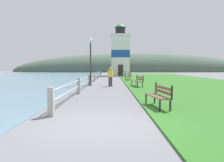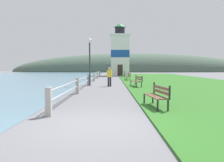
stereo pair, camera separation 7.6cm
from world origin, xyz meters
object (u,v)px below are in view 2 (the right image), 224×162
Objects in this scene: park_bench_near at (158,94)px; person_strolling at (110,76)px; park_bench_far at (128,76)px; park_bench_midway at (137,80)px; park_bench_by_lighthouse at (124,74)px; lamp_post at (90,53)px; lighthouse at (120,53)px.

person_strolling is (-1.93, 9.45, 0.31)m from park_bench_near.
park_bench_far is at bearing -98.00° from park_bench_near.
park_bench_midway is at bearing -91.85° from person_strolling.
park_bench_midway is at bearing 93.30° from park_bench_by_lighthouse.
lamp_post reaches higher than park_bench_midway.
park_bench_midway is 22.96m from lighthouse.
lighthouse reaches higher than person_strolling.
park_bench_by_lighthouse is at bearing -92.94° from park_bench_far.
park_bench_midway is at bearing 87.21° from park_bench_far.
park_bench_near is at bearing -151.49° from person_strolling.
park_bench_by_lighthouse is at bearing -97.05° from park_bench_midway.
lamp_post reaches higher than person_strolling.
person_strolling is 0.39× the size of lamp_post.
lamp_post is (-3.59, 10.12, 2.20)m from park_bench_near.
park_bench_near is at bearing 81.05° from park_bench_midway.
person_strolling is 2.61m from lamp_post.
lamp_post is at bearing -98.77° from lighthouse.
lighthouse is at bearing 12.74° from person_strolling.
park_bench_midway is at bearing -98.97° from park_bench_near.
lamp_post is (-3.28, -21.27, -1.37)m from lighthouse.
lamp_post is at bearing -77.95° from park_bench_near.
lighthouse is at bearing -83.24° from park_bench_by_lighthouse.
park_bench_far is at bearing 1.88° from person_strolling.
lighthouse reaches higher than park_bench_midway.
park_bench_midway is 0.51× the size of lamp_post.
park_bench_near is 17.16m from park_bench_far.
park_bench_far is 8.28m from lamp_post.
park_bench_by_lighthouse is 0.50× the size of lamp_post.
lighthouse is (-0.53, 22.68, 3.57)m from park_bench_midway.
lighthouse is at bearing -91.43° from park_bench_far.
lighthouse is 21.57m from lamp_post.
park_bench_far is at bearing 62.04° from lamp_post.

